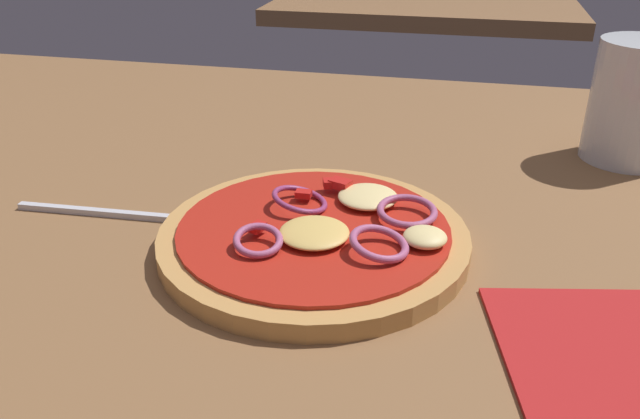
# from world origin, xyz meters

# --- Properties ---
(dining_table) EXTENTS (1.19, 1.01, 0.03)m
(dining_table) POSITION_xyz_m (0.00, 0.00, 0.02)
(dining_table) COLOR brown
(dining_table) RESTS_ON ground
(pizza) EXTENTS (0.22, 0.22, 0.03)m
(pizza) POSITION_xyz_m (0.05, 0.04, 0.04)
(pizza) COLOR tan
(pizza) RESTS_ON dining_table
(fork) EXTENTS (0.19, 0.02, 0.01)m
(fork) POSITION_xyz_m (-0.09, 0.05, 0.04)
(fork) COLOR silver
(fork) RESTS_ON dining_table
(beer_glass) EXTENTS (0.08, 0.08, 0.11)m
(beer_glass) POSITION_xyz_m (0.29, 0.27, 0.08)
(beer_glass) COLOR silver
(beer_glass) RESTS_ON dining_table
(napkin) EXTENTS (0.14, 0.14, 0.00)m
(napkin) POSITION_xyz_m (0.23, -0.04, 0.04)
(napkin) COLOR #B21E1E
(napkin) RESTS_ON dining_table
(background_table) EXTENTS (0.68, 0.58, 0.03)m
(background_table) POSITION_xyz_m (0.03, 1.26, 0.02)
(background_table) COLOR brown
(background_table) RESTS_ON ground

